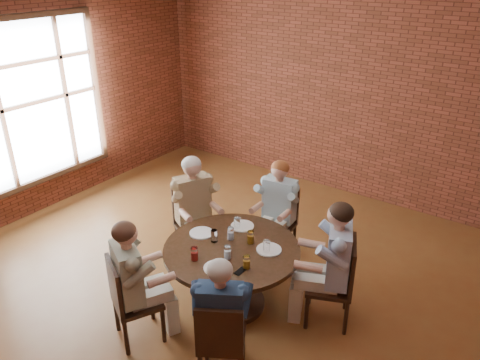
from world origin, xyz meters
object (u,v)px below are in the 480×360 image
Objects in this scene: chair_c at (193,218)px; diner_c at (195,210)px; diner_d at (135,282)px; chair_e at (221,340)px; dining_table at (232,265)px; chair_d at (128,298)px; diner_a at (331,264)px; diner_e at (222,320)px; chair_b at (279,219)px; diner_b at (277,211)px; chair_a at (339,279)px; smartphone at (240,271)px.

chair_c is 0.19m from diner_c.
diner_c is 1.46m from diner_d.
diner_c reaches higher than chair_e.
diner_c is (0.08, -0.04, 0.17)m from chair_c.
chair_d is (-0.51, -1.00, -0.02)m from dining_table.
diner_a is at bearing -64.65° from diner_c.
diner_a is 1.04× the size of diner_d.
diner_e is (-0.04, 0.07, 0.15)m from chair_e.
chair_b is (-1.05, 0.76, -0.19)m from diner_a.
dining_table is 1.50× the size of chair_c.
diner_b reaches higher than chair_d.
chair_a is 0.71× the size of diner_c.
chair_d reaches higher than dining_table.
chair_c is 2.09m from chair_e.
diner_a reaches higher than chair_a.
chair_e reaches higher than dining_table.
diner_b reaches higher than diner_e.
diner_e is (0.61, -1.99, 0.14)m from chair_b.
chair_e is (1.53, -1.42, -0.02)m from chair_c.
diner_a is at bearing -140.73° from diner_e.
chair_d is (-1.45, -1.40, -0.18)m from diner_a.
chair_b is 0.67× the size of diner_c.
diner_d reaches higher than diner_e.
diner_b reaches higher than chair_e.
chair_c is 1.55m from smartphone.
chair_d is (-1.54, -1.44, -0.01)m from chair_a.
diner_e is at bearing -58.88° from dining_table.
diner_a is at bearing 23.25° from dining_table.
diner_b is 2.04m from diner_d.
diner_d reaches higher than chair_d.
diner_b is 2.12m from chair_d.
diner_d is (-1.50, -1.36, 0.15)m from chair_a.
diner_a is 1.06× the size of diner_b.
diner_b reaches higher than chair_b.
dining_table is 1.48× the size of chair_a.
diner_d is 1.47× the size of chair_e.
dining_table is 1.07× the size of diner_d.
dining_table is 1.17m from chair_b.
diner_b is (-1.13, 0.64, 0.13)m from chair_a.
diner_e is (-0.44, -1.23, -0.05)m from diner_a.
dining_table is 1.04m from diner_c.
diner_d is at bearing -71.01° from chair_a.
dining_table is 1.10× the size of diner_b.
diner_a is at bearing 48.75° from smartphone.
chair_a is 0.70× the size of diner_a.
chair_e is (1.01, 0.02, -0.17)m from diner_d.
diner_a is at bearing -108.85° from chair_d.
diner_b is at bearing -142.85° from chair_a.
chair_c is (-2.02, 0.08, -0.01)m from chair_a.
diner_c is (-0.81, -0.61, 0.03)m from diner_b.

